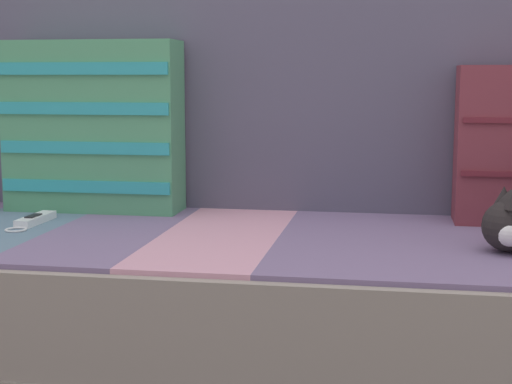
{
  "coord_description": "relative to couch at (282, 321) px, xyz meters",
  "views": [
    {
      "loc": [
        0.24,
        -1.56,
        0.74
      ],
      "look_at": [
        -0.04,
        0.05,
        0.5
      ],
      "focal_mm": 55.0,
      "sensor_mm": 36.0,
      "label": 1
    }
  ],
  "objects": [
    {
      "name": "game_remote_far",
      "position": [
        -0.59,
        -0.0,
        0.21
      ],
      "size": [
        0.05,
        0.19,
        0.02
      ],
      "color": "white",
      "rests_on": "couch"
    },
    {
      "name": "throw_pillow_striped",
      "position": [
        -0.52,
        0.21,
        0.42
      ],
      "size": [
        0.45,
        0.14,
        0.43
      ],
      "color": "#4C9366",
      "rests_on": "couch"
    },
    {
      "name": "sofa_backrest",
      "position": [
        0.0,
        0.35,
        0.49
      ],
      "size": [
        2.14,
        0.14,
        0.57
      ],
      "color": "#514C60",
      "rests_on": "couch"
    },
    {
      "name": "couch",
      "position": [
        0.0,
        0.0,
        0.0
      ],
      "size": [
        2.18,
        0.84,
        0.4
      ],
      "color": "gray",
      "rests_on": "ground_plane"
    }
  ]
}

